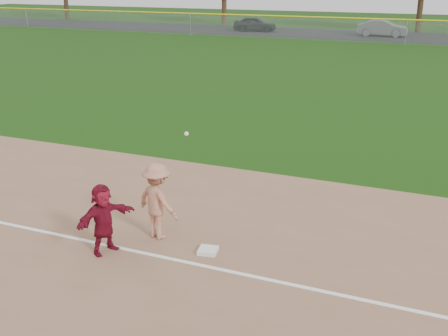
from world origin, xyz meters
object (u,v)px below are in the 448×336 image
at_px(first_base, 208,251).
at_px(car_left, 255,24).
at_px(base_runner, 103,219).
at_px(car_mid, 383,28).

bearing_deg(first_base, car_left, 109.01).
distance_m(first_base, base_runner, 2.28).
bearing_deg(car_left, first_base, -171.33).
relative_size(first_base, car_left, 0.09).
height_order(first_base, car_left, car_left).
xyz_separation_m(car_left, car_mid, (12.77, -0.05, 0.02)).
height_order(base_runner, car_left, base_runner).
height_order(first_base, car_mid, car_mid).
bearing_deg(base_runner, car_left, 36.29).
relative_size(base_runner, car_left, 0.35).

